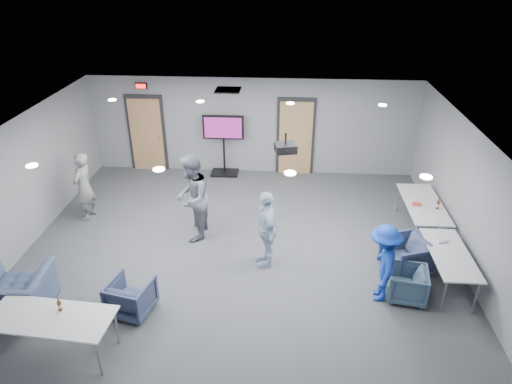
# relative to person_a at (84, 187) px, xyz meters

# --- Properties ---
(floor) EXTENTS (9.00, 9.00, 0.00)m
(floor) POSITION_rel_person_a_xyz_m (3.70, -1.10, -0.82)
(floor) COLOR #393B40
(floor) RESTS_ON ground
(ceiling) EXTENTS (9.00, 9.00, 0.00)m
(ceiling) POSITION_rel_person_a_xyz_m (3.70, -1.10, 1.88)
(ceiling) COLOR white
(ceiling) RESTS_ON wall_back
(wall_back) EXTENTS (9.00, 0.02, 2.70)m
(wall_back) POSITION_rel_person_a_xyz_m (3.70, 2.90, 0.53)
(wall_back) COLOR gray
(wall_back) RESTS_ON floor
(wall_front) EXTENTS (9.00, 0.02, 2.70)m
(wall_front) POSITION_rel_person_a_xyz_m (3.70, -5.10, 0.53)
(wall_front) COLOR gray
(wall_front) RESTS_ON floor
(wall_left) EXTENTS (0.02, 8.00, 2.70)m
(wall_left) POSITION_rel_person_a_xyz_m (-0.80, -1.10, 0.53)
(wall_left) COLOR gray
(wall_left) RESTS_ON floor
(wall_right) EXTENTS (0.02, 8.00, 2.70)m
(wall_right) POSITION_rel_person_a_xyz_m (8.20, -1.10, 0.53)
(wall_right) COLOR gray
(wall_right) RESTS_ON floor
(door_left) EXTENTS (1.06, 0.17, 2.24)m
(door_left) POSITION_rel_person_a_xyz_m (0.70, 2.85, 0.24)
(door_left) COLOR black
(door_left) RESTS_ON wall_back
(door_right) EXTENTS (1.06, 0.17, 2.24)m
(door_right) POSITION_rel_person_a_xyz_m (4.90, 2.85, 0.24)
(door_right) COLOR black
(door_right) RESTS_ON wall_back
(exit_sign) EXTENTS (0.32, 0.08, 0.16)m
(exit_sign) POSITION_rel_person_a_xyz_m (0.70, 2.83, 1.63)
(exit_sign) COLOR black
(exit_sign) RESTS_ON wall_back
(hvac_diffuser) EXTENTS (0.60, 0.60, 0.03)m
(hvac_diffuser) POSITION_rel_person_a_xyz_m (3.20, 1.70, 1.86)
(hvac_diffuser) COLOR black
(hvac_diffuser) RESTS_ON ceiling
(downlights) EXTENTS (6.18, 3.78, 0.02)m
(downlights) POSITION_rel_person_a_xyz_m (3.70, -1.10, 1.86)
(downlights) COLOR white
(downlights) RESTS_ON ceiling
(person_a) EXTENTS (0.48, 0.65, 1.65)m
(person_a) POSITION_rel_person_a_xyz_m (0.00, 0.00, 0.00)
(person_a) COLOR gray
(person_a) RESTS_ON floor
(person_b) EXTENTS (0.75, 0.96, 1.95)m
(person_b) POSITION_rel_person_a_xyz_m (2.66, -0.66, 0.15)
(person_b) COLOR slate
(person_b) RESTS_ON floor
(person_c) EXTENTS (0.62, 1.02, 1.63)m
(person_c) POSITION_rel_person_a_xyz_m (4.30, -1.51, -0.01)
(person_c) COLOR #A8C0D9
(person_c) RESTS_ON floor
(person_d) EXTENTS (0.69, 1.05, 1.51)m
(person_d) POSITION_rel_person_a_xyz_m (6.40, -2.43, -0.07)
(person_d) COLOR #1939A3
(person_d) RESTS_ON floor
(chair_right_b) EXTENTS (1.04, 1.03, 0.75)m
(chair_right_b) POSITION_rel_person_a_xyz_m (7.05, -1.63, -0.45)
(chair_right_b) COLOR #374160
(chair_right_b) RESTS_ON floor
(chair_right_c) EXTENTS (0.79, 0.77, 0.62)m
(chair_right_c) POSITION_rel_person_a_xyz_m (6.89, -2.41, -0.51)
(chair_right_c) COLOR #384E61
(chair_right_c) RESTS_ON floor
(chair_front_a) EXTENTS (0.84, 0.86, 0.65)m
(chair_front_a) POSITION_rel_person_a_xyz_m (2.03, -3.10, -0.50)
(chair_front_a) COLOR #353F5C
(chair_front_a) RESTS_ON floor
(chair_front_b) EXTENTS (1.25, 1.11, 0.77)m
(chair_front_b) POSITION_rel_person_a_xyz_m (-0.02, -3.18, -0.44)
(chair_front_b) COLOR #3D4D6A
(chair_front_b) RESTS_ON floor
(table_right_a) EXTENTS (0.79, 1.90, 0.73)m
(table_right_a) POSITION_rel_person_a_xyz_m (7.70, -0.10, -0.14)
(table_right_a) COLOR silver
(table_right_a) RESTS_ON floor
(table_right_b) EXTENTS (0.70, 1.68, 0.73)m
(table_right_b) POSITION_rel_person_a_xyz_m (7.70, -2.00, -0.14)
(table_right_b) COLOR silver
(table_right_b) RESTS_ON floor
(table_front_left) EXTENTS (1.97, 0.94, 0.73)m
(table_front_left) POSITION_rel_person_a_xyz_m (1.13, -4.10, -0.14)
(table_front_left) COLOR silver
(table_front_left) RESTS_ON floor
(bottle_front) EXTENTS (0.06, 0.06, 0.24)m
(bottle_front) POSITION_rel_person_a_xyz_m (1.24, -3.95, -0.01)
(bottle_front) COLOR #5B270F
(bottle_front) RESTS_ON table_front_left
(bottle_right) EXTENTS (0.07, 0.07, 0.27)m
(bottle_right) POSITION_rel_person_a_xyz_m (7.92, -0.35, 0.00)
(bottle_right) COLOR #5B270F
(bottle_right) RESTS_ON table_right_a
(snack_box) EXTENTS (0.19, 0.14, 0.04)m
(snack_box) POSITION_rel_person_a_xyz_m (7.52, -0.20, -0.07)
(snack_box) COLOR #BA3E2E
(snack_box) RESTS_ON table_right_a
(wrapper) EXTENTS (0.22, 0.18, 0.04)m
(wrapper) POSITION_rel_person_a_xyz_m (7.65, -1.62, -0.07)
(wrapper) COLOR silver
(wrapper) RESTS_ON table_right_b
(tv_stand) EXTENTS (1.13, 0.54, 1.73)m
(tv_stand) POSITION_rel_person_a_xyz_m (2.92, 2.64, 0.16)
(tv_stand) COLOR black
(tv_stand) RESTS_ON floor
(projector) EXTENTS (0.45, 0.41, 0.37)m
(projector) POSITION_rel_person_a_xyz_m (4.62, -1.21, 1.58)
(projector) COLOR black
(projector) RESTS_ON ceiling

